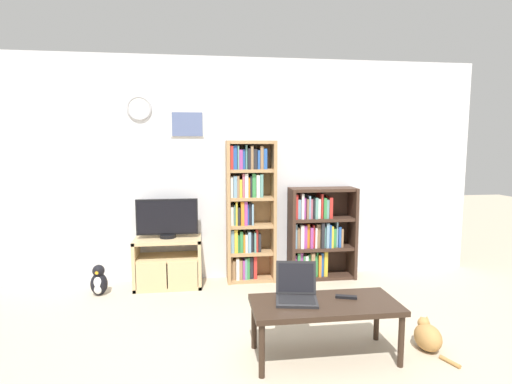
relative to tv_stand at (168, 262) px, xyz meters
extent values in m
plane|color=#BCAD93|center=(0.85, -1.88, -0.28)|extent=(18.00, 18.00, 0.00)
cube|color=silver|center=(0.85, 0.27, 1.02)|extent=(5.78, 0.06, 2.60)
torus|color=#B2B2B7|center=(-0.29, 0.22, 1.72)|extent=(0.28, 0.03, 0.28)
cylinder|color=white|center=(-0.29, 0.22, 1.72)|extent=(0.23, 0.02, 0.23)
cube|color=silver|center=(0.24, 0.23, 1.55)|extent=(0.38, 0.01, 0.30)
cube|color=slate|center=(0.24, 0.22, 1.55)|extent=(0.35, 0.02, 0.27)
cube|color=tan|center=(-0.35, 0.02, 0.00)|extent=(0.04, 0.40, 0.55)
cube|color=tan|center=(0.35, 0.02, 0.00)|extent=(0.04, 0.40, 0.55)
cube|color=tan|center=(0.00, 0.02, 0.26)|extent=(0.74, 0.40, 0.04)
cube|color=tan|center=(0.00, 0.02, -0.26)|extent=(0.74, 0.40, 0.04)
cube|color=tan|center=(0.00, 0.02, 0.05)|extent=(0.67, 0.37, 0.04)
cube|color=tan|center=(-0.17, -0.17, -0.10)|extent=(0.32, 0.02, 0.30)
cube|color=tan|center=(0.17, -0.17, -0.10)|extent=(0.32, 0.02, 0.30)
cylinder|color=black|center=(0.00, 0.04, 0.30)|extent=(0.18, 0.18, 0.04)
cube|color=black|center=(0.00, 0.04, 0.52)|extent=(0.68, 0.05, 0.40)
cube|color=black|center=(0.00, 0.01, 0.52)|extent=(0.64, 0.01, 0.36)
cube|color=tan|center=(0.69, 0.08, 0.54)|extent=(0.04, 0.28, 1.64)
cube|color=tan|center=(1.21, 0.08, 0.54)|extent=(0.04, 0.28, 1.64)
cube|color=tan|center=(0.95, 0.21, 0.54)|extent=(0.56, 0.02, 1.64)
cube|color=tan|center=(0.95, 0.08, -0.26)|extent=(0.49, 0.24, 0.04)
cube|color=tan|center=(0.95, 0.08, 0.06)|extent=(0.49, 0.24, 0.04)
cube|color=tan|center=(0.95, 0.08, 0.38)|extent=(0.49, 0.24, 0.04)
cube|color=tan|center=(0.95, 0.08, 0.70)|extent=(0.49, 0.24, 0.04)
cube|color=tan|center=(0.95, 0.08, 1.02)|extent=(0.49, 0.24, 0.04)
cube|color=tan|center=(0.95, 0.08, 1.34)|extent=(0.49, 0.24, 0.04)
cube|color=#93704C|center=(0.72, 0.10, -0.11)|extent=(0.02, 0.17, 0.26)
cube|color=#93704C|center=(0.75, 0.09, -0.13)|extent=(0.03, 0.19, 0.23)
cube|color=white|center=(0.79, 0.09, -0.12)|extent=(0.03, 0.21, 0.25)
cube|color=#93704C|center=(0.82, 0.09, -0.13)|extent=(0.04, 0.20, 0.23)
cube|color=#9E4293|center=(0.86, 0.09, -0.13)|extent=(0.03, 0.19, 0.23)
cube|color=#5B9389|center=(0.88, 0.09, -0.12)|extent=(0.02, 0.20, 0.25)
cube|color=#388947|center=(0.91, 0.09, -0.12)|extent=(0.03, 0.19, 0.25)
cube|color=#232328|center=(0.95, 0.10, -0.12)|extent=(0.04, 0.17, 0.25)
cube|color=red|center=(0.99, 0.09, -0.11)|extent=(0.04, 0.18, 0.26)
cube|color=#759EB7|center=(0.73, 0.09, 0.21)|extent=(0.04, 0.19, 0.26)
cube|color=gold|center=(0.77, 0.09, 0.21)|extent=(0.04, 0.20, 0.27)
cube|color=#388947|center=(0.80, 0.09, 0.18)|extent=(0.02, 0.18, 0.21)
cube|color=#388947|center=(0.83, 0.09, 0.20)|extent=(0.04, 0.19, 0.24)
cube|color=orange|center=(0.86, 0.09, 0.18)|extent=(0.02, 0.20, 0.21)
cube|color=white|center=(0.89, 0.09, 0.18)|extent=(0.03, 0.20, 0.21)
cube|color=#759EB7|center=(0.92, 0.08, 0.20)|extent=(0.03, 0.21, 0.24)
cube|color=#232328|center=(0.96, 0.10, 0.19)|extent=(0.03, 0.17, 0.23)
cube|color=#5B9389|center=(0.99, 0.08, 0.19)|extent=(0.02, 0.22, 0.23)
cube|color=red|center=(1.01, 0.09, 0.21)|extent=(0.02, 0.18, 0.26)
cube|color=#232328|center=(1.04, 0.09, 0.19)|extent=(0.03, 0.19, 0.22)
cube|color=white|center=(0.73, 0.09, 0.51)|extent=(0.03, 0.18, 0.22)
cube|color=#5B9389|center=(0.76, 0.09, 0.52)|extent=(0.02, 0.19, 0.24)
cube|color=gold|center=(0.78, 0.08, 0.53)|extent=(0.02, 0.22, 0.27)
cube|color=#232328|center=(0.80, 0.09, 0.50)|extent=(0.03, 0.19, 0.21)
cube|color=orange|center=(0.84, 0.09, 0.53)|extent=(0.04, 0.21, 0.27)
cube|color=#9E4293|center=(0.88, 0.09, 0.54)|extent=(0.04, 0.21, 0.27)
cube|color=#2856A8|center=(0.91, 0.10, 0.52)|extent=(0.02, 0.17, 0.24)
cube|color=#232328|center=(0.93, 0.09, 0.52)|extent=(0.02, 0.18, 0.25)
cube|color=#759EB7|center=(0.96, 0.09, 0.52)|extent=(0.02, 0.21, 0.24)
cube|color=white|center=(0.72, 0.09, 0.84)|extent=(0.03, 0.19, 0.24)
cube|color=#759EB7|center=(0.76, 0.09, 0.84)|extent=(0.04, 0.20, 0.25)
cube|color=#93704C|center=(0.80, 0.09, 0.84)|extent=(0.02, 0.21, 0.25)
cube|color=gold|center=(0.83, 0.09, 0.82)|extent=(0.03, 0.20, 0.21)
cube|color=#B75B70|center=(0.86, 0.09, 0.86)|extent=(0.02, 0.20, 0.27)
cube|color=white|center=(0.89, 0.09, 0.86)|extent=(0.04, 0.21, 0.27)
cube|color=orange|center=(0.92, 0.09, 0.83)|extent=(0.02, 0.18, 0.23)
cube|color=#232328|center=(0.94, 0.09, 0.84)|extent=(0.02, 0.19, 0.24)
cube|color=#388947|center=(0.98, 0.09, 0.86)|extent=(0.04, 0.19, 0.27)
cube|color=white|center=(1.02, 0.09, 0.85)|extent=(0.04, 0.21, 0.26)
cube|color=#5B9389|center=(1.06, 0.08, 0.85)|extent=(0.04, 0.22, 0.27)
cube|color=red|center=(0.73, 0.08, 1.17)|extent=(0.03, 0.22, 0.27)
cube|color=#2856A8|center=(0.76, 0.09, 1.17)|extent=(0.04, 0.20, 0.27)
cube|color=#5B9389|center=(0.80, 0.08, 1.17)|extent=(0.02, 0.22, 0.26)
cube|color=#9E4293|center=(0.83, 0.09, 1.15)|extent=(0.04, 0.20, 0.22)
cube|color=#2856A8|center=(0.87, 0.10, 1.15)|extent=(0.02, 0.17, 0.22)
cube|color=#5B9389|center=(0.89, 0.09, 1.18)|extent=(0.02, 0.18, 0.27)
cube|color=#232328|center=(0.92, 0.08, 1.16)|extent=(0.03, 0.22, 0.23)
cube|color=#93704C|center=(0.95, 0.09, 1.17)|extent=(0.03, 0.21, 0.26)
cube|color=#232328|center=(0.99, 0.08, 1.16)|extent=(0.04, 0.22, 0.23)
cube|color=#2856A8|center=(1.03, 0.09, 1.15)|extent=(0.03, 0.21, 0.21)
cube|color=#93704C|center=(1.07, 0.09, 1.17)|extent=(0.04, 0.20, 0.26)
cube|color=#2856A8|center=(1.11, 0.09, 1.16)|extent=(0.04, 0.21, 0.23)
cube|color=#3D281E|center=(1.43, 0.06, 0.27)|extent=(0.04, 0.30, 1.09)
cube|color=#3D281E|center=(2.18, 0.06, 0.27)|extent=(0.04, 0.30, 1.09)
cube|color=#3D281E|center=(1.80, 0.21, 0.27)|extent=(0.79, 0.02, 1.09)
cube|color=#3D281E|center=(1.80, 0.06, -0.26)|extent=(0.72, 0.27, 0.04)
cube|color=#3D281E|center=(1.80, 0.06, 0.09)|extent=(0.72, 0.27, 0.04)
cube|color=#3D281E|center=(1.80, 0.06, 0.44)|extent=(0.72, 0.27, 0.04)
cube|color=#3D281E|center=(1.80, 0.06, 0.79)|extent=(0.72, 0.27, 0.04)
cube|color=#9E4293|center=(1.47, 0.08, -0.11)|extent=(0.03, 0.20, 0.27)
cube|color=#388947|center=(1.50, 0.07, -0.09)|extent=(0.03, 0.23, 0.30)
cube|color=#9E4293|center=(1.54, 0.08, -0.09)|extent=(0.03, 0.21, 0.30)
cube|color=#388947|center=(1.57, 0.07, -0.11)|extent=(0.02, 0.23, 0.26)
cube|color=white|center=(1.60, 0.07, -0.11)|extent=(0.03, 0.23, 0.26)
cube|color=#388947|center=(1.63, 0.08, -0.11)|extent=(0.03, 0.20, 0.27)
cube|color=#93704C|center=(1.67, 0.07, -0.09)|extent=(0.04, 0.24, 0.30)
cube|color=#388947|center=(1.71, 0.08, -0.11)|extent=(0.03, 0.21, 0.26)
cube|color=#388947|center=(1.73, 0.08, -0.10)|extent=(0.02, 0.19, 0.29)
cube|color=orange|center=(1.76, 0.08, -0.11)|extent=(0.03, 0.22, 0.27)
cube|color=#2856A8|center=(1.79, 0.08, -0.10)|extent=(0.03, 0.20, 0.28)
cube|color=gold|center=(1.83, 0.08, -0.09)|extent=(0.04, 0.20, 0.30)
cube|color=#759EB7|center=(1.47, 0.08, 0.25)|extent=(0.03, 0.19, 0.29)
cube|color=#93704C|center=(1.50, 0.08, 0.23)|extent=(0.03, 0.20, 0.24)
cube|color=white|center=(1.54, 0.08, 0.25)|extent=(0.04, 0.22, 0.28)
cube|color=#9E4293|center=(1.58, 0.08, 0.24)|extent=(0.04, 0.22, 0.27)
cube|color=orange|center=(1.62, 0.08, 0.25)|extent=(0.03, 0.19, 0.28)
cube|color=#9E4293|center=(1.65, 0.07, 0.23)|extent=(0.03, 0.22, 0.24)
cube|color=red|center=(1.68, 0.08, 0.24)|extent=(0.02, 0.19, 0.27)
cube|color=white|center=(1.71, 0.07, 0.23)|extent=(0.02, 0.23, 0.24)
cube|color=#93704C|center=(1.74, 0.08, 0.25)|extent=(0.04, 0.19, 0.28)
cube|color=#232328|center=(1.78, 0.07, 0.26)|extent=(0.04, 0.25, 0.30)
cube|color=#5B9389|center=(1.82, 0.08, 0.24)|extent=(0.02, 0.21, 0.26)
cube|color=#759EB7|center=(1.85, 0.07, 0.26)|extent=(0.04, 0.24, 0.30)
cube|color=#2856A8|center=(1.88, 0.07, 0.25)|extent=(0.02, 0.25, 0.28)
cube|color=gold|center=(1.90, 0.07, 0.24)|extent=(0.02, 0.25, 0.26)
cube|color=#388947|center=(1.93, 0.08, 0.22)|extent=(0.04, 0.21, 0.22)
cube|color=#759EB7|center=(1.97, 0.08, 0.26)|extent=(0.02, 0.20, 0.30)
cube|color=#2856A8|center=(2.00, 0.08, 0.23)|extent=(0.03, 0.22, 0.25)
cube|color=#93704C|center=(2.03, 0.08, 0.22)|extent=(0.03, 0.22, 0.22)
cube|color=red|center=(1.47, 0.07, 0.60)|extent=(0.03, 0.23, 0.29)
cube|color=#759EB7|center=(1.51, 0.08, 0.57)|extent=(0.04, 0.20, 0.23)
cube|color=white|center=(1.54, 0.07, 0.61)|extent=(0.03, 0.23, 0.30)
cube|color=#9E4293|center=(1.57, 0.08, 0.58)|extent=(0.03, 0.20, 0.25)
cube|color=#93704C|center=(1.60, 0.07, 0.58)|extent=(0.02, 0.24, 0.23)
cube|color=#759EB7|center=(1.62, 0.07, 0.59)|extent=(0.02, 0.23, 0.27)
cube|color=#B75B70|center=(1.65, 0.08, 0.58)|extent=(0.03, 0.20, 0.23)
cube|color=#232328|center=(1.68, 0.08, 0.58)|extent=(0.02, 0.20, 0.23)
cube|color=#5B9389|center=(1.70, 0.07, 0.58)|extent=(0.03, 0.24, 0.25)
cube|color=white|center=(1.74, 0.08, 0.57)|extent=(0.03, 0.20, 0.23)
cube|color=red|center=(1.77, 0.08, 0.60)|extent=(0.02, 0.21, 0.29)
cube|color=#388947|center=(1.81, 0.07, 0.58)|extent=(0.03, 0.24, 0.24)
cube|color=#5B9389|center=(1.84, 0.07, 0.57)|extent=(0.03, 0.23, 0.22)
cube|color=red|center=(1.88, 0.07, 0.58)|extent=(0.04, 0.23, 0.25)
cube|color=#332319|center=(1.29, -1.70, 0.13)|extent=(1.10, 0.49, 0.04)
cylinder|color=#332319|center=(0.78, -1.90, -0.08)|extent=(0.04, 0.04, 0.39)
cylinder|color=#332319|center=(1.80, -1.90, -0.08)|extent=(0.04, 0.04, 0.39)
cylinder|color=#332319|center=(0.78, -1.49, -0.08)|extent=(0.04, 0.04, 0.39)
cylinder|color=#332319|center=(1.80, -1.49, -0.08)|extent=(0.04, 0.04, 0.39)
cube|color=#232326|center=(1.08, -1.66, 0.16)|extent=(0.35, 0.30, 0.02)
cube|color=black|center=(1.08, -1.66, 0.17)|extent=(0.30, 0.23, 0.00)
cube|color=#232326|center=(1.10, -1.53, 0.30)|extent=(0.32, 0.13, 0.25)
cube|color=black|center=(1.10, -1.54, 0.30)|extent=(0.28, 0.10, 0.21)
cube|color=black|center=(1.47, -1.64, 0.16)|extent=(0.17, 0.09, 0.02)
ellipsoid|color=#B78447|center=(2.12, -1.71, -0.18)|extent=(0.20, 0.26, 0.20)
ellipsoid|color=beige|center=(2.13, -1.61, -0.20)|extent=(0.11, 0.07, 0.11)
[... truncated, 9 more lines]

